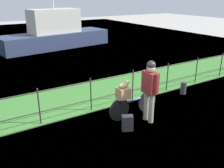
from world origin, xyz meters
TOP-DOWN VIEW (x-y plane):
  - ground_plane at (0.00, 0.00)m, footprint 60.00×60.00m
  - grass_strip at (0.00, 2.95)m, footprint 27.00×2.40m
  - harbor_water at (0.00, 11.60)m, footprint 30.00×30.00m
  - iron_fence at (-0.00, 1.84)m, footprint 18.04×0.04m
  - bicycle_main at (0.85, 0.93)m, footprint 1.62×0.17m
  - wooden_crate at (0.50, 0.93)m, footprint 0.33×0.29m
  - terrier_dog at (0.52, 0.93)m, footprint 0.32×0.15m
  - cyclist_person at (1.03, 0.49)m, footprint 0.27×0.54m
  - backpack_on_paving at (0.27, 0.39)m, footprint 0.33×0.28m
  - mooring_bollard at (3.30, 1.34)m, footprint 0.20×0.20m
  - moored_boat_near at (2.36, 11.27)m, footprint 7.20×2.97m

SIDE VIEW (x-z plane):
  - ground_plane at x=0.00m, z-range 0.00..0.00m
  - harbor_water at x=0.00m, z-range 0.00..0.00m
  - grass_strip at x=0.00m, z-range 0.00..0.03m
  - backpack_on_paving at x=0.27m, z-range 0.00..0.40m
  - mooring_bollard at x=3.30m, z-range 0.00..0.43m
  - bicycle_main at x=0.85m, z-range 0.02..0.65m
  - iron_fence at x=0.00m, z-range 0.08..1.10m
  - wooden_crate at x=0.50m, z-range 0.63..0.92m
  - moored_boat_near at x=2.36m, z-range -1.14..2.85m
  - terrier_dog at x=0.52m, z-range 0.91..1.09m
  - cyclist_person at x=1.03m, z-range 0.16..1.84m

